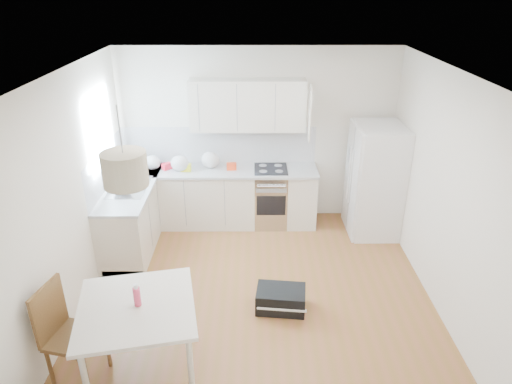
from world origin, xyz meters
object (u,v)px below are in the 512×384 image
dining_table (137,314)px  gym_bag (281,299)px  dining_chair (75,336)px  refrigerator (376,180)px

dining_table → gym_bag: size_ratio=2.17×
dining_table → dining_chair: (-0.60, -0.05, -0.21)m
refrigerator → gym_bag: 2.50m
dining_chair → gym_bag: 2.28m
refrigerator → dining_table: bearing=-136.4°
dining_table → dining_chair: dining_chair is taller
dining_table → gym_bag: bearing=23.7°
refrigerator → gym_bag: refrigerator is taller
dining_chair → gym_bag: size_ratio=1.84×
dining_chair → gym_bag: (2.00, 1.02, -0.39)m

